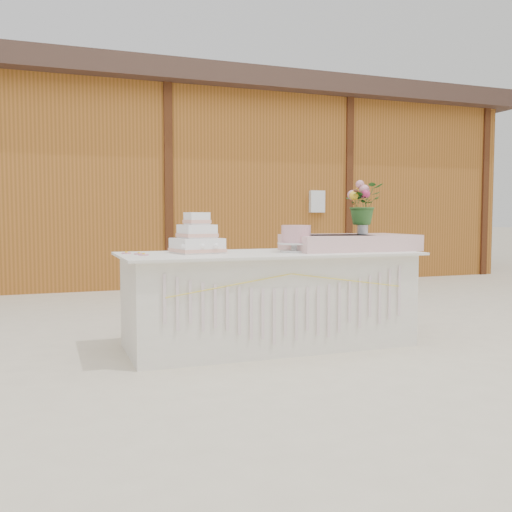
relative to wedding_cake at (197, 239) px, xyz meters
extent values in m
plane|color=beige|center=(0.57, -0.12, -0.88)|extent=(80.00, 80.00, 0.00)
cube|color=#995720|center=(0.57, 5.88, 0.62)|extent=(12.00, 4.00, 3.00)
cube|color=#3C2921|center=(0.57, 5.88, 2.27)|extent=(12.60, 4.60, 0.30)
cube|color=silver|center=(0.57, -0.12, -0.51)|extent=(2.28, 0.88, 0.75)
cube|color=silver|center=(0.57, -0.12, -0.12)|extent=(2.40, 1.00, 0.02)
cube|color=white|center=(0.00, 0.00, -0.05)|extent=(0.40, 0.40, 0.12)
cube|color=#F1AE98|center=(0.00, 0.00, -0.09)|extent=(0.41, 0.41, 0.03)
cube|color=white|center=(0.00, 0.00, 0.06)|extent=(0.29, 0.29, 0.11)
cube|color=#F1AE98|center=(0.00, 0.00, 0.03)|extent=(0.30, 0.30, 0.03)
cube|color=white|center=(0.00, 0.00, 0.17)|extent=(0.19, 0.19, 0.10)
cube|color=#F1AE98|center=(0.00, 0.00, 0.14)|extent=(0.20, 0.20, 0.03)
cylinder|color=silver|center=(0.79, -0.18, -0.10)|extent=(0.26, 0.26, 0.02)
cylinder|color=silver|center=(0.79, -0.18, -0.07)|extent=(0.08, 0.08, 0.05)
cylinder|color=silver|center=(0.79, -0.18, -0.04)|extent=(0.31, 0.31, 0.01)
cylinder|color=#E6A5B2|center=(0.79, -0.18, 0.04)|extent=(0.24, 0.24, 0.14)
cube|color=beige|center=(1.32, -0.11, -0.04)|extent=(1.09, 0.64, 0.14)
cylinder|color=#B9B9BE|center=(1.46, -0.09, 0.09)|extent=(0.10, 0.10, 0.13)
imported|color=#2B5A24|center=(1.46, -0.09, 0.34)|extent=(0.37, 0.34, 0.36)
camera|label=1|loc=(-1.14, -4.43, 0.18)|focal=40.00mm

